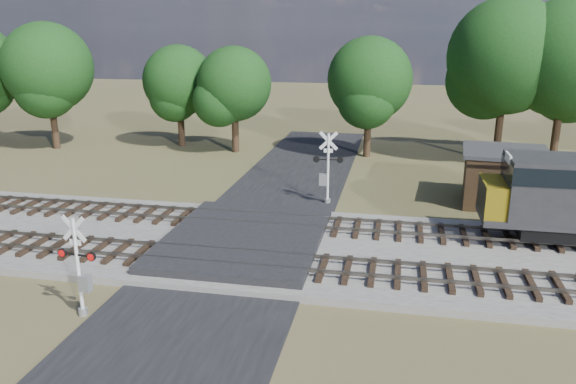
# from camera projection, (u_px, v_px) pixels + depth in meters

# --- Properties ---
(ground) EXTENTS (160.00, 160.00, 0.00)m
(ground) POSITION_uv_depth(u_px,v_px,m) (242.00, 251.00, 25.52)
(ground) COLOR #4F522C
(ground) RESTS_ON ground
(ballast_bed) EXTENTS (140.00, 10.00, 0.30)m
(ballast_bed) POSITION_uv_depth(u_px,v_px,m) (469.00, 261.00, 24.06)
(ballast_bed) COLOR gray
(ballast_bed) RESTS_ON ground
(road) EXTENTS (7.00, 60.00, 0.08)m
(road) POSITION_uv_depth(u_px,v_px,m) (241.00, 250.00, 25.51)
(road) COLOR black
(road) RESTS_ON ground
(crossing_panel) EXTENTS (7.00, 9.00, 0.62)m
(crossing_panel) POSITION_uv_depth(u_px,v_px,m) (244.00, 240.00, 25.90)
(crossing_panel) COLOR #262628
(crossing_panel) RESTS_ON ground
(track_near) EXTENTS (140.00, 2.60, 0.33)m
(track_near) POSITION_uv_depth(u_px,v_px,m) (301.00, 265.00, 22.93)
(track_near) COLOR black
(track_near) RESTS_ON ballast_bed
(track_far) EXTENTS (140.00, 2.60, 0.33)m
(track_far) POSITION_uv_depth(u_px,v_px,m) (319.00, 225.00, 27.64)
(track_far) COLOR black
(track_far) RESTS_ON ballast_bed
(crossing_signal_near) EXTENTS (1.50, 0.34, 3.72)m
(crossing_signal_near) POSITION_uv_depth(u_px,v_px,m) (81.00, 275.00, 19.35)
(crossing_signal_near) COLOR silver
(crossing_signal_near) RESTS_ON ground
(crossing_signal_far) EXTENTS (1.70, 0.37, 4.23)m
(crossing_signal_far) POSITION_uv_depth(u_px,v_px,m) (326.00, 174.00, 31.81)
(crossing_signal_far) COLOR silver
(crossing_signal_far) RESTS_ON ground
(equipment_shed) EXTENTS (5.02, 5.02, 3.16)m
(equipment_shed) POSITION_uv_depth(u_px,v_px,m) (503.00, 177.00, 31.91)
(equipment_shed) COLOR #45321D
(equipment_shed) RESTS_ON ground
(treeline) EXTENTS (77.80, 10.80, 11.97)m
(treeline) POSITION_uv_depth(u_px,v_px,m) (451.00, 70.00, 40.56)
(treeline) COLOR black
(treeline) RESTS_ON ground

